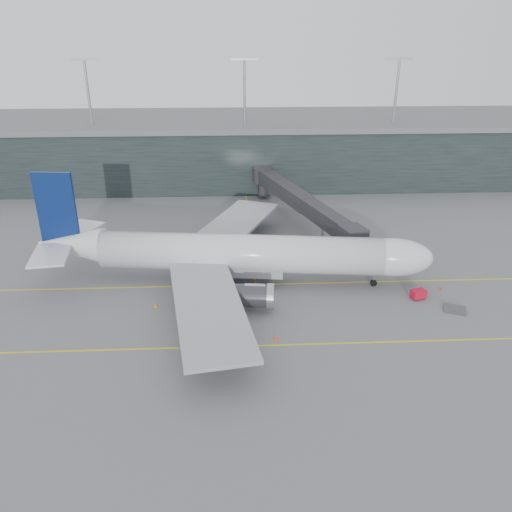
{
  "coord_description": "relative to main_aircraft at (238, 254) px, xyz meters",
  "views": [
    {
      "loc": [
        1.76,
        -70.43,
        34.55
      ],
      "look_at": [
        5.05,
        -4.0,
        4.71
      ],
      "focal_mm": 35.0,
      "sensor_mm": 36.0,
      "label": 1
    }
  ],
  "objects": [
    {
      "name": "terminal",
      "position": [
        -2.44,
        60.89,
        2.99
      ],
      "size": [
        240.0,
        36.0,
        29.0
      ],
      "color": "black",
      "rests_on": "ground"
    },
    {
      "name": "taxiline_a",
      "position": [
        -2.44,
        -1.11,
        -4.62
      ],
      "size": [
        160.0,
        0.25,
        0.02
      ],
      "primitive_type": "cube",
      "color": "yellow",
      "rests_on": "ground"
    },
    {
      "name": "uld_b",
      "position": [
        -4.56,
        13.85,
        -3.72
      ],
      "size": [
        2.16,
        1.87,
        1.72
      ],
      "rotation": [
        0.0,
        0.0,
        0.21
      ],
      "color": "#343439",
      "rests_on": "ground"
    },
    {
      "name": "taxiline_b",
      "position": [
        -2.44,
        -17.11,
        -4.62
      ],
      "size": [
        160.0,
        0.25,
        0.02
      ],
      "primitive_type": "cube",
      "color": "yellow",
      "rests_on": "ground"
    },
    {
      "name": "gse_cart",
      "position": [
        25.38,
        -6.58,
        -3.86
      ],
      "size": [
        2.3,
        1.82,
        1.37
      ],
      "rotation": [
        0.0,
        0.0,
        0.3
      ],
      "color": "red",
      "rests_on": "ground"
    },
    {
      "name": "cone_nose",
      "position": [
        29.7,
        -4.18,
        -4.3
      ],
      "size": [
        0.42,
        0.42,
        0.66
      ],
      "primitive_type": "cone",
      "color": "red",
      "rests_on": "ground"
    },
    {
      "name": "ground",
      "position": [
        -2.44,
        2.89,
        -4.63
      ],
      "size": [
        320.0,
        320.0,
        0.0
      ],
      "primitive_type": "plane",
      "color": "#5A5A5F",
      "rests_on": "ground"
    },
    {
      "name": "cone_wing_stbd",
      "position": [
        4.28,
        -16.02,
        -4.23
      ],
      "size": [
        0.49,
        0.49,
        0.79
      ],
      "primitive_type": "cone",
      "color": "#FF3E0E",
      "rests_on": "ground"
    },
    {
      "name": "uld_a",
      "position": [
        -8.38,
        13.71,
        -3.55
      ],
      "size": [
        2.79,
        2.57,
        2.05
      ],
      "rotation": [
        0.0,
        0.0,
        0.42
      ],
      "color": "#343439",
      "rests_on": "ground"
    },
    {
      "name": "taxiline_lead_main",
      "position": [
        2.56,
        22.89,
        -4.62
      ],
      "size": [
        0.25,
        60.0,
        0.02
      ],
      "primitive_type": "cube",
      "color": "yellow",
      "rests_on": "ground"
    },
    {
      "name": "cone_wing_port",
      "position": [
        8.33,
        13.36,
        -4.25
      ],
      "size": [
        0.47,
        0.47,
        0.75
      ],
      "primitive_type": "cone",
      "color": "orange",
      "rests_on": "ground"
    },
    {
      "name": "cone_tail",
      "position": [
        -11.51,
        -7.11,
        -4.25
      ],
      "size": [
        0.48,
        0.48,
        0.76
      ],
      "primitive_type": "cone",
      "color": "orange",
      "rests_on": "ground"
    },
    {
      "name": "jet_bridge",
      "position": [
        12.5,
        27.76,
        0.71
      ],
      "size": [
        17.13,
        45.6,
        7.13
      ],
      "rotation": [
        0.0,
        0.0,
        0.3
      ],
      "color": "#29282D",
      "rests_on": "ground"
    },
    {
      "name": "main_aircraft",
      "position": [
        0.0,
        0.0,
        0.0
      ],
      "size": [
        58.82,
        54.9,
        16.49
      ],
      "rotation": [
        0.0,
        0.0,
        -0.12
      ],
      "color": "silver",
      "rests_on": "ground"
    },
    {
      "name": "uld_c",
      "position": [
        -3.09,
        13.55,
        -3.63
      ],
      "size": [
        2.44,
        2.14,
        1.9
      ],
      "rotation": [
        0.0,
        0.0,
        -0.25
      ],
      "color": "#343439",
      "rests_on": "ground"
    },
    {
      "name": "baggage_dolly",
      "position": [
        29.29,
        -10.01,
        -4.46
      ],
      "size": [
        3.49,
        3.21,
        0.28
      ],
      "primitive_type": "cube",
      "rotation": [
        0.0,
        0.0,
        -0.42
      ],
      "color": "#3E3E44",
      "rests_on": "ground"
    }
  ]
}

